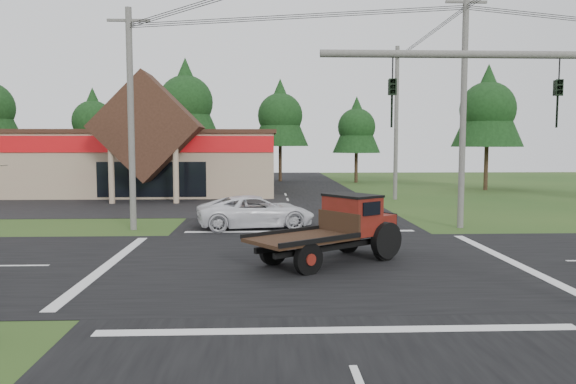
{
  "coord_description": "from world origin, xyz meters",
  "views": [
    {
      "loc": [
        -1.62,
        -19.1,
        4.18
      ],
      "look_at": [
        -0.71,
        3.49,
        2.2
      ],
      "focal_mm": 35.0,
      "sensor_mm": 36.0,
      "label": 1
    }
  ],
  "objects": [
    {
      "name": "ground",
      "position": [
        0.0,
        0.0,
        0.0
      ],
      "size": [
        120.0,
        120.0,
        0.0
      ],
      "primitive_type": "plane",
      "color": "#264719",
      "rests_on": "ground"
    },
    {
      "name": "road_ns",
      "position": [
        0.0,
        0.0,
        0.01
      ],
      "size": [
        12.0,
        120.0,
        0.02
      ],
      "primitive_type": "cube",
      "color": "black",
      "rests_on": "ground"
    },
    {
      "name": "road_ew",
      "position": [
        0.0,
        0.0,
        0.01
      ],
      "size": [
        120.0,
        12.0,
        0.02
      ],
      "primitive_type": "cube",
      "color": "black",
      "rests_on": "ground"
    },
    {
      "name": "parking_apron",
      "position": [
        -14.0,
        19.0,
        0.01
      ],
      "size": [
        28.0,
        14.0,
        0.02
      ],
      "primitive_type": "cube",
      "color": "black",
      "rests_on": "ground"
    },
    {
      "name": "cvs_building",
      "position": [
        -15.7,
        29.57,
        2.78
      ],
      "size": [
        30.4,
        18.2,
        9.19
      ],
      "color": "tan",
      "rests_on": "ground"
    },
    {
      "name": "utility_pole_nw",
      "position": [
        -8.0,
        8.0,
        5.39
      ],
      "size": [
        2.0,
        0.3,
        10.5
      ],
      "color": "#595651",
      "rests_on": "ground"
    },
    {
      "name": "utility_pole_ne",
      "position": [
        8.0,
        8.0,
        5.89
      ],
      "size": [
        2.0,
        0.3,
        11.5
      ],
      "color": "#595651",
      "rests_on": "ground"
    },
    {
      "name": "utility_pole_n",
      "position": [
        8.0,
        22.0,
        5.74
      ],
      "size": [
        2.0,
        0.3,
        11.2
      ],
      "color": "#595651",
      "rests_on": "ground"
    },
    {
      "name": "tree_row_b",
      "position": [
        -20.0,
        42.0,
        6.7
      ],
      "size": [
        5.6,
        5.6,
        10.1
      ],
      "color": "#332316",
      "rests_on": "ground"
    },
    {
      "name": "tree_row_c",
      "position": [
        -10.0,
        41.0,
        8.72
      ],
      "size": [
        7.28,
        7.28,
        13.13
      ],
      "color": "#332316",
      "rests_on": "ground"
    },
    {
      "name": "tree_row_d",
      "position": [
        0.0,
        42.0,
        7.38
      ],
      "size": [
        6.16,
        6.16,
        11.11
      ],
      "color": "#332316",
      "rests_on": "ground"
    },
    {
      "name": "tree_row_e",
      "position": [
        8.0,
        40.0,
        6.03
      ],
      "size": [
        5.04,
        5.04,
        9.09
      ],
      "color": "#332316",
      "rests_on": "ground"
    },
    {
      "name": "tree_side_ne",
      "position": [
        18.0,
        30.0,
        7.38
      ],
      "size": [
        6.16,
        6.16,
        11.11
      ],
      "color": "#332316",
      "rests_on": "ground"
    },
    {
      "name": "antique_flatbed_truck",
      "position": [
        0.54,
        0.05,
        1.2
      ],
      "size": [
        5.94,
        5.1,
        2.4
      ],
      "primitive_type": null,
      "rotation": [
        0.0,
        0.0,
        -0.95
      ],
      "color": "#56150C",
      "rests_on": "ground"
    },
    {
      "name": "white_pickup",
      "position": [
        -2.09,
        8.4,
        0.8
      ],
      "size": [
        6.17,
        3.75,
        1.6
      ],
      "primitive_type": "imported",
      "rotation": [
        0.0,
        0.0,
        1.77
      ],
      "color": "white",
      "rests_on": "ground"
    }
  ]
}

